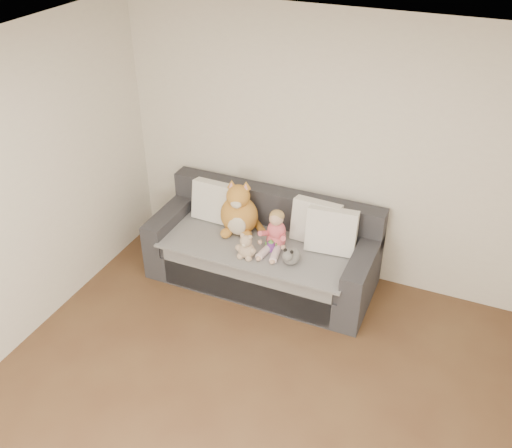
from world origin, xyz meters
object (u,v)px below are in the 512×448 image
at_px(toddler, 275,233).
at_px(sippy_cup, 271,245).
at_px(teddy_bear, 246,248).
at_px(sofa, 264,252).
at_px(plush_cat, 239,213).

distance_m(toddler, sippy_cup, 0.12).
xyz_separation_m(teddy_bear, sippy_cup, (0.17, 0.19, -0.04)).
xyz_separation_m(sofa, toddler, (0.16, -0.11, 0.33)).
bearing_deg(sippy_cup, plush_cat, 155.24).
height_order(toddler, sippy_cup, toddler).
xyz_separation_m(toddler, plush_cat, (-0.43, 0.13, 0.05)).
xyz_separation_m(sofa, teddy_bear, (-0.03, -0.36, 0.27)).
xyz_separation_m(sofa, sippy_cup, (0.14, -0.17, 0.23)).
distance_m(sofa, sippy_cup, 0.32).
bearing_deg(sofa, teddy_bear, -94.54).
height_order(toddler, teddy_bear, toddler).
height_order(toddler, plush_cat, plush_cat).
bearing_deg(plush_cat, sofa, -17.83).
distance_m(plush_cat, teddy_bear, 0.47).
relative_size(toddler, plush_cat, 0.69).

